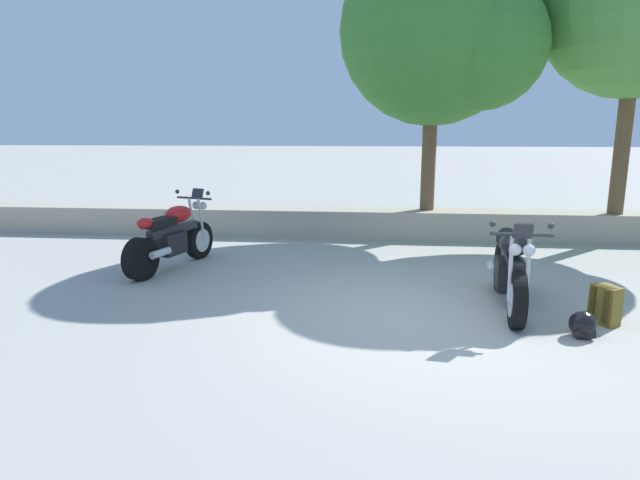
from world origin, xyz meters
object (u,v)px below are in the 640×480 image
at_px(rider_backpack, 606,303).
at_px(leafy_tree_far_left, 444,33).
at_px(motorcycle_red_near_left, 173,238).
at_px(motorcycle_black_centre, 510,269).
at_px(rider_helmet, 583,325).

height_order(rider_backpack, leafy_tree_far_left, leafy_tree_far_left).
bearing_deg(rider_backpack, motorcycle_red_near_left, 161.27).
relative_size(motorcycle_black_centre, rider_backpack, 4.39).
bearing_deg(motorcycle_black_centre, rider_helmet, -59.18).
bearing_deg(rider_helmet, motorcycle_black_centre, 120.82).
distance_m(motorcycle_red_near_left, motorcycle_black_centre, 4.99).
distance_m(motorcycle_red_near_left, leafy_tree_far_left, 6.20).
bearing_deg(motorcycle_red_near_left, leafy_tree_far_left, 32.76).
bearing_deg(rider_helmet, motorcycle_red_near_left, 155.93).
bearing_deg(motorcycle_red_near_left, rider_backpack, -18.73).
height_order(motorcycle_black_centre, rider_helmet, motorcycle_black_centre).
height_order(motorcycle_red_near_left, leafy_tree_far_left, leafy_tree_far_left).
height_order(motorcycle_black_centre, rider_backpack, motorcycle_black_centre).
xyz_separation_m(rider_backpack, rider_helmet, (-0.39, -0.44, -0.11)).
height_order(motorcycle_black_centre, leafy_tree_far_left, leafy_tree_far_left).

